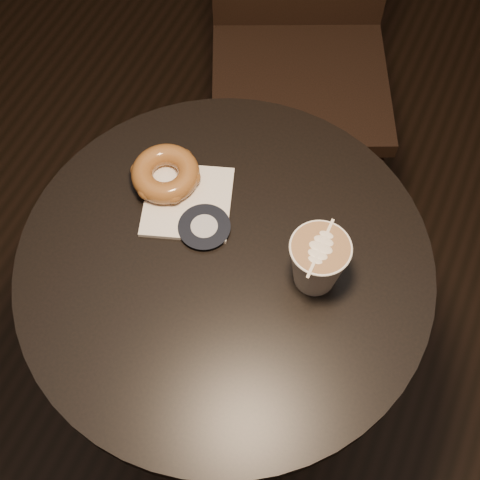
{
  "coord_description": "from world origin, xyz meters",
  "views": [
    {
      "loc": [
        0.23,
        -0.45,
        1.74
      ],
      "look_at": [
        0.01,
        0.03,
        0.79
      ],
      "focal_mm": 50.0,
      "sensor_mm": 36.0,
      "label": 1
    }
  ],
  "objects_px": {
    "chair": "(302,16)",
    "pastry_bag": "(188,202)",
    "doughnut": "(165,174)",
    "latte_cup": "(317,263)",
    "cafe_table": "(227,308)"
  },
  "relations": [
    {
      "from": "pastry_bag",
      "to": "latte_cup",
      "type": "distance_m",
      "value": 0.26
    },
    {
      "from": "doughnut",
      "to": "latte_cup",
      "type": "distance_m",
      "value": 0.31
    },
    {
      "from": "doughnut",
      "to": "cafe_table",
      "type": "bearing_deg",
      "value": -32.35
    },
    {
      "from": "chair",
      "to": "doughnut",
      "type": "distance_m",
      "value": 0.66
    },
    {
      "from": "chair",
      "to": "pastry_bag",
      "type": "relative_size",
      "value": 7.23
    },
    {
      "from": "chair",
      "to": "pastry_bag",
      "type": "height_order",
      "value": "chair"
    },
    {
      "from": "cafe_table",
      "to": "chair",
      "type": "distance_m",
      "value": 0.75
    },
    {
      "from": "pastry_bag",
      "to": "latte_cup",
      "type": "xyz_separation_m",
      "value": [
        0.25,
        -0.04,
        0.05
      ]
    },
    {
      "from": "cafe_table",
      "to": "chair",
      "type": "height_order",
      "value": "chair"
    },
    {
      "from": "cafe_table",
      "to": "pastry_bag",
      "type": "xyz_separation_m",
      "value": [
        -0.11,
        0.08,
        0.2
      ]
    },
    {
      "from": "chair",
      "to": "latte_cup",
      "type": "relative_size",
      "value": 10.11
    },
    {
      "from": "doughnut",
      "to": "latte_cup",
      "type": "bearing_deg",
      "value": -12.47
    },
    {
      "from": "chair",
      "to": "doughnut",
      "type": "xyz_separation_m",
      "value": [
        -0.02,
        -0.63,
        0.17
      ]
    },
    {
      "from": "pastry_bag",
      "to": "latte_cup",
      "type": "bearing_deg",
      "value": -28.99
    },
    {
      "from": "cafe_table",
      "to": "pastry_bag",
      "type": "bearing_deg",
      "value": 143.81
    }
  ]
}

